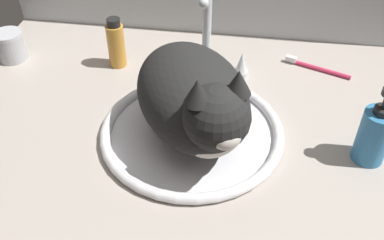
{
  "coord_description": "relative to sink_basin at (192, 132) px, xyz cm",
  "views": [
    {
      "loc": [
        11.6,
        -70.01,
        63.76
      ],
      "look_at": [
        1.78,
        -5.11,
        7.0
      ],
      "focal_mm": 41.36,
      "sensor_mm": 36.0,
      "label": 1
    }
  ],
  "objects": [
    {
      "name": "faucet",
      "position": [
        -0.0,
        21.55,
        7.39
      ],
      "size": [
        19.86,
        9.4,
        22.24
      ],
      "color": "silver",
      "rests_on": "countertop"
    },
    {
      "name": "toothbrush",
      "position": [
        26.06,
        27.57,
        -0.29
      ],
      "size": [
        15.38,
        6.7,
        1.7
      ],
      "color": "#D83359",
      "rests_on": "countertop"
    },
    {
      "name": "soap_pump_bottle",
      "position": [
        33.93,
        -1.32,
        5.08
      ],
      "size": [
        5.96,
        5.96,
        16.31
      ],
      "color": "teal",
      "rests_on": "countertop"
    },
    {
      "name": "amber_bottle",
      "position": [
        -21.66,
        22.58,
        4.91
      ],
      "size": [
        4.19,
        4.19,
        12.39
      ],
      "color": "gold",
      "rests_on": "countertop"
    },
    {
      "name": "countertop",
      "position": [
        -1.78,
        5.11,
        -2.42
      ],
      "size": [
        105.88,
        71.68,
        3.0
      ],
      "primitive_type": "cube",
      "color": "#ADA399",
      "rests_on": "ground"
    },
    {
      "name": "cat",
      "position": [
        1.08,
        -1.97,
        9.73
      ],
      "size": [
        31.52,
        36.51,
        20.33
      ],
      "color": "black",
      "rests_on": "sink_basin"
    },
    {
      "name": "sink_basin",
      "position": [
        0.0,
        0.0,
        0.0
      ],
      "size": [
        36.79,
        36.79,
        2.13
      ],
      "color": "white",
      "rests_on": "countertop"
    },
    {
      "name": "metal_jar",
      "position": [
        -48.33,
        21.23,
        2.73
      ],
      "size": [
        7.14,
        7.14,
        7.27
      ],
      "color": "#B2B5BA",
      "rests_on": "countertop"
    }
  ]
}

